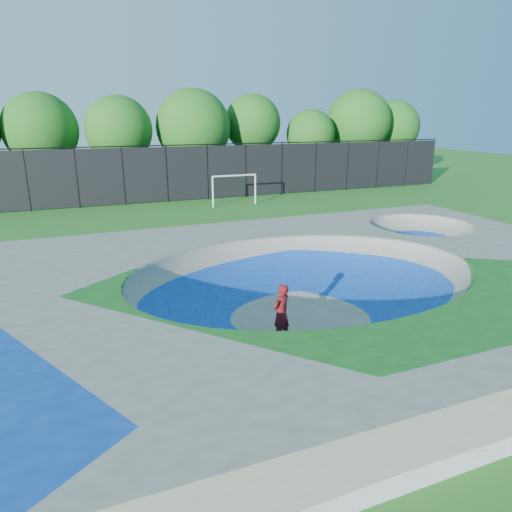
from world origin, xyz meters
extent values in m
plane|color=#22641B|center=(0.00, 0.00, 0.00)|extent=(120.00, 120.00, 0.00)
cube|color=gray|center=(0.00, 0.00, 0.75)|extent=(22.00, 14.00, 1.50)
imported|color=red|center=(-1.46, -1.35, 0.83)|extent=(0.72, 0.63, 1.66)
cube|color=black|center=(-1.46, -1.35, 0.03)|extent=(0.79, 0.56, 0.05)
cylinder|color=silver|center=(2.46, 17.96, 1.03)|extent=(0.12, 0.12, 2.07)
cylinder|color=silver|center=(5.56, 17.96, 1.03)|extent=(0.12, 0.12, 2.07)
cylinder|color=silver|center=(4.01, 17.96, 2.07)|extent=(3.10, 0.12, 0.12)
cylinder|color=black|center=(-9.00, 21.00, 2.00)|extent=(0.09, 0.09, 4.00)
cylinder|color=black|center=(-6.00, 21.00, 2.00)|extent=(0.09, 0.09, 4.00)
cylinder|color=black|center=(-3.00, 21.00, 2.00)|extent=(0.09, 0.09, 4.00)
cylinder|color=black|center=(0.00, 21.00, 2.00)|extent=(0.09, 0.09, 4.00)
cylinder|color=black|center=(3.00, 21.00, 2.00)|extent=(0.09, 0.09, 4.00)
cylinder|color=black|center=(6.00, 21.00, 2.00)|extent=(0.09, 0.09, 4.00)
cylinder|color=black|center=(9.00, 21.00, 2.00)|extent=(0.09, 0.09, 4.00)
cylinder|color=black|center=(12.00, 21.00, 2.00)|extent=(0.09, 0.09, 4.00)
cylinder|color=black|center=(15.00, 21.00, 2.00)|extent=(0.09, 0.09, 4.00)
cylinder|color=black|center=(18.00, 21.00, 2.00)|extent=(0.09, 0.09, 4.00)
cylinder|color=black|center=(21.00, 21.00, 2.00)|extent=(0.09, 0.09, 4.00)
cylinder|color=black|center=(24.00, 21.00, 2.00)|extent=(0.09, 0.09, 4.00)
cube|color=black|center=(0.00, 21.00, 2.00)|extent=(48.00, 0.03, 3.80)
cylinder|color=black|center=(0.00, 21.00, 4.00)|extent=(48.00, 0.08, 0.08)
cylinder|color=#473423|center=(-8.05, 26.62, 1.49)|extent=(0.44, 0.44, 2.97)
sphere|color=#1C5B18|center=(-8.05, 26.62, 5.00)|extent=(5.39, 5.39, 5.39)
cylinder|color=#473423|center=(-2.64, 24.85, 1.57)|extent=(0.44, 0.44, 3.14)
sphere|color=#1C5B18|center=(-2.64, 24.85, 5.00)|extent=(4.94, 4.94, 4.94)
cylinder|color=#473423|center=(3.08, 24.93, 1.46)|extent=(0.44, 0.44, 2.93)
sphere|color=#1C5B18|center=(3.08, 24.93, 5.13)|extent=(5.88, 5.88, 5.88)
cylinder|color=#473423|center=(8.44, 25.74, 1.80)|extent=(0.44, 0.44, 3.60)
sphere|color=#1C5B18|center=(8.44, 25.74, 5.38)|extent=(4.76, 4.76, 4.76)
cylinder|color=#473423|center=(13.84, 25.36, 1.41)|extent=(0.44, 0.44, 2.81)
sphere|color=#1C5B18|center=(13.84, 25.36, 4.42)|extent=(4.29, 4.29, 4.29)
cylinder|color=#473423|center=(19.11, 25.79, 1.60)|extent=(0.44, 0.44, 3.20)
sphere|color=#1C5B18|center=(19.11, 25.79, 5.42)|extent=(5.92, 5.92, 5.92)
cylinder|color=#473423|center=(23.61, 26.50, 1.50)|extent=(0.44, 0.44, 3.00)
sphere|color=#1C5B18|center=(23.61, 26.50, 4.92)|extent=(5.12, 5.12, 5.12)
camera|label=1|loc=(-6.37, -11.66, 5.97)|focal=32.00mm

